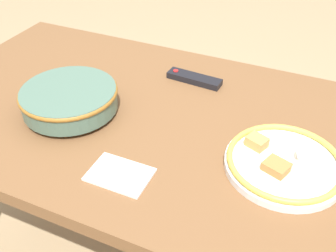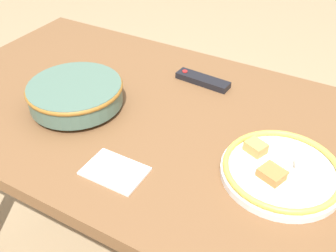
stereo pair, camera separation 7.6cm
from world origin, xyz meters
TOP-DOWN VIEW (x-y plane):
  - dining_table at (0.00, 0.00)m, footprint 1.52×0.81m
  - noodle_bowl at (-0.26, -0.08)m, footprint 0.27×0.27m
  - food_plate at (0.34, -0.07)m, footprint 0.28×0.28m
  - tv_remote at (-0.00, 0.22)m, footprint 0.18×0.06m
  - folded_napkin at (-0.01, -0.25)m, footprint 0.14×0.10m

SIDE VIEW (x-z plane):
  - dining_table at x=0.00m, z-range 0.29..1.03m
  - folded_napkin at x=-0.01m, z-range 0.74..0.75m
  - tv_remote at x=0.00m, z-range 0.74..0.76m
  - food_plate at x=0.34m, z-range 0.74..0.78m
  - noodle_bowl at x=-0.26m, z-range 0.75..0.82m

